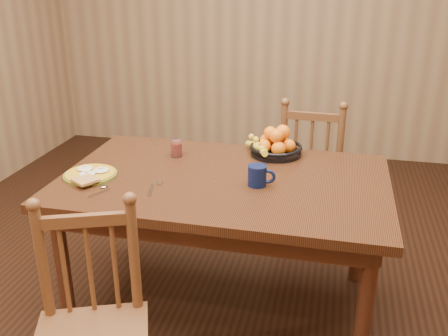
% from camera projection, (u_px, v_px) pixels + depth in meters
% --- Properties ---
extents(room, '(4.52, 5.02, 2.72)m').
position_uv_depth(room, '(224.00, 55.00, 2.24)').
color(room, black).
rests_on(room, ground).
extents(dining_table, '(1.60, 1.00, 0.75)m').
position_uv_depth(dining_table, '(224.00, 193.00, 2.49)').
color(dining_table, black).
rests_on(dining_table, ground).
extents(chair_far, '(0.44, 0.42, 0.94)m').
position_uv_depth(chair_far, '(311.00, 170.00, 3.33)').
color(chair_far, '#543119').
rests_on(chair_far, ground).
extents(chair_near, '(0.54, 0.52, 0.92)m').
position_uv_depth(chair_near, '(91.00, 332.00, 1.86)').
color(chair_near, '#543119').
rests_on(chair_near, ground).
extents(breakfast_plate, '(0.26, 0.31, 0.04)m').
position_uv_depth(breakfast_plate, '(90.00, 174.00, 2.47)').
color(breakfast_plate, '#59601E').
rests_on(breakfast_plate, dining_table).
extents(fork, '(0.05, 0.18, 0.00)m').
position_uv_depth(fork, '(154.00, 187.00, 2.34)').
color(fork, silver).
rests_on(fork, dining_table).
extents(spoon, '(0.06, 0.15, 0.01)m').
position_uv_depth(spoon, '(102.00, 188.00, 2.33)').
color(spoon, silver).
rests_on(spoon, dining_table).
extents(coffee_mug, '(0.13, 0.09, 0.10)m').
position_uv_depth(coffee_mug, '(258.00, 175.00, 2.35)').
color(coffee_mug, black).
rests_on(coffee_mug, dining_table).
extents(juice_glass, '(0.06, 0.06, 0.09)m').
position_uv_depth(juice_glass, '(177.00, 149.00, 2.72)').
color(juice_glass, silver).
rests_on(juice_glass, dining_table).
extents(fruit_bowl, '(0.32, 0.32, 0.17)m').
position_uv_depth(fruit_bowl, '(275.00, 145.00, 2.74)').
color(fruit_bowl, black).
rests_on(fruit_bowl, dining_table).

